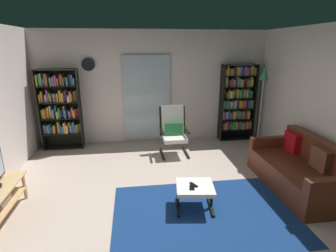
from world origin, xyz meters
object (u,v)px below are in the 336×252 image
cell_phone (192,187)px  wall_clock (88,64)px  bookshelf_near_sofa (237,100)px  lounge_armchair (173,129)px  tv_remote (194,185)px  leather_sofa (302,171)px  floor_lamp_by_shelf (263,82)px  bookshelf_near_tv (60,106)px  ottoman (195,190)px

cell_phone → wall_clock: (-1.71, 2.96, 1.48)m
bookshelf_near_sofa → lounge_armchair: size_ratio=1.79×
bookshelf_near_sofa → tv_remote: size_ratio=12.71×
leather_sofa → lounge_armchair: (-1.84, 1.75, 0.24)m
leather_sofa → cell_phone: bearing=-168.3°
floor_lamp_by_shelf → wall_clock: size_ratio=6.32×
bookshelf_near_tv → cell_phone: bookshelf_near_tv is taller
leather_sofa → tv_remote: size_ratio=12.34×
tv_remote → wall_clock: (-1.75, 2.90, 1.48)m
bookshelf_near_tv → wall_clock: (0.64, 0.18, 0.88)m
bookshelf_near_tv → bookshelf_near_sofa: (4.08, 0.05, 0.01)m
bookshelf_near_tv → lounge_armchair: (2.42, -0.63, -0.43)m
lounge_armchair → leather_sofa: bearing=-43.5°
lounge_armchair → ottoman: lounge_armchair is taller
lounge_armchair → ottoman: size_ratio=1.77×
ottoman → leather_sofa: bearing=10.5°
cell_phone → bookshelf_near_tv: bearing=143.6°
bookshelf_near_sofa → ottoman: bearing=-121.1°
bookshelf_near_sofa → leather_sofa: size_ratio=1.03×
bookshelf_near_tv → wall_clock: 1.11m
cell_phone → lounge_armchair: bearing=101.4°
bookshelf_near_sofa → lounge_armchair: bearing=-157.6°
bookshelf_near_sofa → floor_lamp_by_shelf: 0.90m
tv_remote → bookshelf_near_sofa: bearing=31.5°
ottoman → tv_remote: (-0.02, 0.01, 0.07)m
floor_lamp_by_shelf → tv_remote: bearing=-133.3°
bookshelf_near_tv → leather_sofa: 4.93m
lounge_armchair → floor_lamp_by_shelf: (1.94, 0.01, 0.96)m
tv_remote → floor_lamp_by_shelf: (1.98, 2.10, 1.13)m
ottoman → cell_phone: size_ratio=4.14×
ottoman → tv_remote: bearing=150.5°
cell_phone → floor_lamp_by_shelf: 3.16m
tv_remote → cell_phone: size_ratio=1.03×
bookshelf_near_tv → lounge_armchair: 2.54m
ottoman → floor_lamp_by_shelf: 3.12m
tv_remote → cell_phone: (-0.04, -0.06, -0.00)m
lounge_armchair → cell_phone: (-0.08, -2.15, -0.17)m
bookshelf_near_sofa → tv_remote: 3.30m
bookshelf_near_sofa → wall_clock: bearing=177.8°
bookshelf_near_tv → leather_sofa: size_ratio=1.00×
tv_remote → bookshelf_near_tv: bearing=104.3°
bookshelf_near_sofa → lounge_armchair: 1.85m
leather_sofa → lounge_armchair: bearing=136.5°
leather_sofa → lounge_armchair: 2.55m
lounge_armchair → wall_clock: wall_clock is taller
leather_sofa → tv_remote: leather_sofa is taller
leather_sofa → cell_phone: 1.96m
bookshelf_near_sofa → leather_sofa: bookshelf_near_sofa is taller
floor_lamp_by_shelf → ottoman: bearing=-132.9°
bookshelf_near_tv → floor_lamp_by_shelf: floor_lamp_by_shelf is taller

